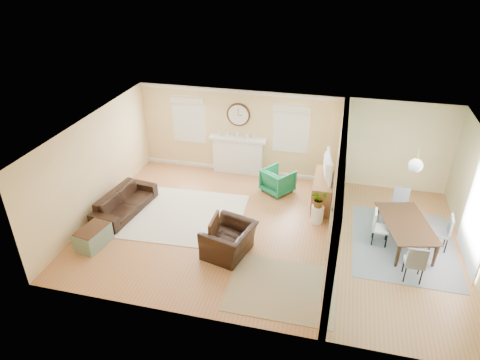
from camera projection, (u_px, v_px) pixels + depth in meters
The scene contains 28 objects.
floor at pixel (269, 232), 10.48m from camera, with size 9.00×9.00×0.00m, color #9E6642.
wall_back at pixel (289, 137), 12.40m from camera, with size 9.00×0.02×2.60m, color tan.
wall_front at pixel (239, 271), 7.30m from camera, with size 9.00×0.02×2.60m, color tan.
wall_left at pixel (95, 165), 10.79m from camera, with size 0.02×6.00×2.60m, color tan.
ceiling at pixel (273, 134), 9.22m from camera, with size 9.00×6.00×0.02m, color white.
partition at pixel (338, 186), 9.75m from camera, with size 0.17×6.00×2.60m.
fireplace at pixel (238, 155), 12.95m from camera, with size 1.70×0.30×1.17m.
wall_clock at pixel (238, 115), 12.42m from camera, with size 0.70×0.07×0.70m.
window_left at pixel (188, 117), 12.83m from camera, with size 1.05×0.13×1.42m.
window_right at pixel (291, 126), 12.18m from camera, with size 1.05×0.13×1.42m.
french_doors at pixel (478, 219), 9.02m from camera, with size 0.06×1.70×2.20m.
pendant at pixel (416, 166), 8.79m from camera, with size 0.30×0.30×0.55m.
rug_cream at pixel (186, 215), 11.12m from camera, with size 2.93×2.54×0.02m, color beige.
rug_jute at pixel (281, 288), 8.77m from camera, with size 2.17×1.77×0.01m, color tan.
rug_grey at pixel (403, 244), 10.06m from camera, with size 2.32×2.90×0.01m, color gray.
sofa at pixel (125, 202), 11.15m from camera, with size 2.02×0.79×0.59m, color black.
eames_chair at pixel (229, 240), 9.60m from camera, with size 1.12×0.98×0.73m, color black.
green_chair at pixel (278, 181), 12.05m from camera, with size 0.75×0.77×0.70m, color #176240.
trunk at pixel (93, 237), 9.92m from camera, with size 0.62×0.89×0.47m.
credenza at pixel (323, 191), 11.46m from camera, with size 0.51×1.49×0.80m.
tv at pixel (325, 166), 11.11m from camera, with size 1.14×0.15×0.66m, color black.
garden_stool at pixel (317, 214), 10.76m from camera, with size 0.32×0.32×0.47m, color white.
potted_plant at pixel (319, 199), 10.54m from camera, with size 0.40×0.35×0.45m, color #337F33.
dining_table at pixel (406, 233), 9.91m from camera, with size 1.77×0.99×0.62m, color #3F2A1A.
dining_chair_n at pixel (401, 203), 10.69m from camera, with size 0.40×0.40×0.88m.
dining_chair_s at pixel (415, 259), 8.79m from camera, with size 0.40×0.40×0.89m.
dining_chair_w at pixel (381, 225), 9.87m from camera, with size 0.40×0.40×0.86m.
dining_chair_e at pixel (441, 229), 9.70m from camera, with size 0.44×0.44×0.89m.
Camera 1 is at (1.35, -8.48, 6.19)m, focal length 32.00 mm.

